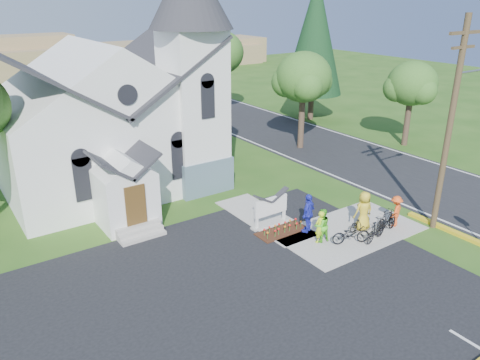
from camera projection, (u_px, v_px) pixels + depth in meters
ground at (334, 245)px, 21.47m from camera, size 120.00×120.00×0.00m
parking_lot at (231, 325)px, 16.24m from camera, size 20.00×16.00×0.02m
road at (290, 135)px, 38.22m from camera, size 8.00×90.00×0.02m
sidewalk at (349, 231)px, 22.63m from camera, size 7.00×4.00×0.05m
church at (111, 99)px, 26.21m from camera, size 12.35×12.00×13.00m
church_sign at (271, 206)px, 22.91m from camera, size 2.20×0.40×1.70m
flower_bed at (282, 231)px, 22.58m from camera, size 2.60×1.10×0.07m
utility_pole at (452, 120)px, 21.15m from camera, size 3.45×0.28×10.00m
tree_road_near at (304, 78)px, 33.21m from camera, size 4.00×4.00×7.05m
tree_road_mid at (220, 53)px, 42.46m from camera, size 4.40×4.40×7.80m
tree_road_far at (412, 84)px, 34.05m from camera, size 3.60×3.60×6.30m
conifer at (315, 36)px, 40.43m from camera, size 5.20×5.20×12.40m
distant_hills at (63, 60)px, 65.59m from camera, size 61.00×10.00×5.60m
cyclist_0 at (320, 227)px, 21.32m from camera, size 0.61×0.44×1.56m
bike_0 at (351, 234)px, 21.32m from camera, size 1.89×1.28×0.94m
cyclist_1 at (322, 225)px, 21.38m from camera, size 0.87×0.72×1.62m
bike_1 at (376, 230)px, 21.57m from camera, size 1.77×0.86×1.02m
cyclist_2 at (308, 213)px, 22.22m from camera, size 1.24×0.90×1.95m
bike_2 at (360, 222)px, 22.61m from camera, size 1.62×0.73×0.82m
cyclist_3 at (396, 211)px, 22.85m from camera, size 1.15×0.86×1.58m
bike_3 at (387, 218)px, 22.86m from camera, size 1.51×0.52×0.90m
cyclist_4 at (364, 211)px, 22.42m from camera, size 1.07×0.82×1.96m
bike_4 at (386, 224)px, 22.29m from camera, size 1.86×0.95×0.93m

